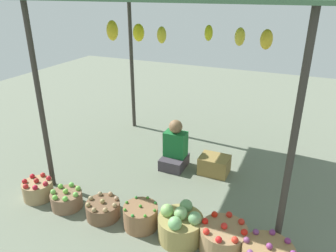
{
  "coord_description": "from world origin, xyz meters",
  "views": [
    {
      "loc": [
        1.57,
        -4.11,
        2.6
      ],
      "look_at": [
        0.0,
        -0.58,
        0.95
      ],
      "focal_mm": 34.45,
      "sensor_mm": 36.0,
      "label": 1
    }
  ],
  "objects_px": {
    "basket_red_apples": "(38,189)",
    "basket_green_chilies": "(141,216)",
    "basket_potatoes": "(103,209)",
    "wooden_crate_near_vendor": "(214,165)",
    "vendor_person": "(175,149)",
    "basket_red_tomatoes": "(223,238)",
    "basket_green_apples": "(67,199)",
    "basket_cabbages": "(181,225)"
  },
  "relations": [
    {
      "from": "basket_red_apples",
      "to": "basket_green_chilies",
      "type": "height_order",
      "value": "basket_green_chilies"
    },
    {
      "from": "basket_potatoes",
      "to": "wooden_crate_near_vendor",
      "type": "xyz_separation_m",
      "value": [
        0.95,
        1.55,
        0.03
      ]
    },
    {
      "from": "basket_potatoes",
      "to": "basket_green_chilies",
      "type": "height_order",
      "value": "basket_green_chilies"
    },
    {
      "from": "basket_green_chilies",
      "to": "vendor_person",
      "type": "bearing_deg",
      "value": 96.99
    },
    {
      "from": "basket_potatoes",
      "to": "basket_red_tomatoes",
      "type": "xyz_separation_m",
      "value": [
        1.49,
        0.07,
        0.04
      ]
    },
    {
      "from": "basket_green_apples",
      "to": "basket_green_chilies",
      "type": "height_order",
      "value": "basket_green_chilies"
    },
    {
      "from": "basket_red_apples",
      "to": "basket_cabbages",
      "type": "distance_m",
      "value": 2.03
    },
    {
      "from": "basket_cabbages",
      "to": "basket_red_tomatoes",
      "type": "height_order",
      "value": "basket_cabbages"
    },
    {
      "from": "basket_red_apples",
      "to": "wooden_crate_near_vendor",
      "type": "distance_m",
      "value": 2.53
    },
    {
      "from": "basket_red_apples",
      "to": "basket_red_tomatoes",
      "type": "distance_m",
      "value": 2.51
    },
    {
      "from": "basket_red_tomatoes",
      "to": "wooden_crate_near_vendor",
      "type": "height_order",
      "value": "basket_red_tomatoes"
    },
    {
      "from": "basket_green_chilies",
      "to": "basket_red_tomatoes",
      "type": "distance_m",
      "value": 0.98
    },
    {
      "from": "basket_potatoes",
      "to": "basket_green_chilies",
      "type": "distance_m",
      "value": 0.51
    },
    {
      "from": "vendor_person",
      "to": "basket_potatoes",
      "type": "relative_size",
      "value": 1.87
    },
    {
      "from": "vendor_person",
      "to": "basket_potatoes",
      "type": "bearing_deg",
      "value": -102.36
    },
    {
      "from": "basket_green_apples",
      "to": "basket_cabbages",
      "type": "xyz_separation_m",
      "value": [
        1.55,
        0.06,
        0.06
      ]
    },
    {
      "from": "vendor_person",
      "to": "wooden_crate_near_vendor",
      "type": "height_order",
      "value": "vendor_person"
    },
    {
      "from": "vendor_person",
      "to": "basket_red_tomatoes",
      "type": "height_order",
      "value": "vendor_person"
    },
    {
      "from": "basket_green_apples",
      "to": "basket_red_tomatoes",
      "type": "height_order",
      "value": "basket_red_tomatoes"
    },
    {
      "from": "basket_green_apples",
      "to": "wooden_crate_near_vendor",
      "type": "bearing_deg",
      "value": 46.43
    },
    {
      "from": "basket_red_apples",
      "to": "basket_green_chilies",
      "type": "xyz_separation_m",
      "value": [
        1.53,
        0.06,
        0.01
      ]
    },
    {
      "from": "basket_potatoes",
      "to": "basket_cabbages",
      "type": "relative_size",
      "value": 0.82
    },
    {
      "from": "basket_red_apples",
      "to": "wooden_crate_near_vendor",
      "type": "relative_size",
      "value": 0.89
    },
    {
      "from": "basket_green_apples",
      "to": "basket_potatoes",
      "type": "xyz_separation_m",
      "value": [
        0.54,
        0.02,
        -0.01
      ]
    },
    {
      "from": "basket_red_tomatoes",
      "to": "basket_red_apples",
      "type": "bearing_deg",
      "value": -177.94
    },
    {
      "from": "vendor_person",
      "to": "basket_green_chilies",
      "type": "bearing_deg",
      "value": -83.01
    },
    {
      "from": "basket_green_chilies",
      "to": "basket_red_tomatoes",
      "type": "bearing_deg",
      "value": 1.6
    },
    {
      "from": "basket_red_apples",
      "to": "basket_potatoes",
      "type": "height_order",
      "value": "basket_red_apples"
    },
    {
      "from": "wooden_crate_near_vendor",
      "to": "vendor_person",
      "type": "bearing_deg",
      "value": -174.88
    },
    {
      "from": "basket_green_chilies",
      "to": "wooden_crate_near_vendor",
      "type": "relative_size",
      "value": 0.93
    },
    {
      "from": "vendor_person",
      "to": "basket_cabbages",
      "type": "height_order",
      "value": "vendor_person"
    },
    {
      "from": "vendor_person",
      "to": "wooden_crate_near_vendor",
      "type": "distance_m",
      "value": 0.65
    },
    {
      "from": "wooden_crate_near_vendor",
      "to": "basket_potatoes",
      "type": "bearing_deg",
      "value": -121.61
    },
    {
      "from": "basket_red_apples",
      "to": "basket_green_apples",
      "type": "xyz_separation_m",
      "value": [
        0.48,
        0.0,
        -0.02
      ]
    },
    {
      "from": "basket_green_apples",
      "to": "basket_potatoes",
      "type": "height_order",
      "value": "basket_green_apples"
    },
    {
      "from": "basket_potatoes",
      "to": "wooden_crate_near_vendor",
      "type": "relative_size",
      "value": 0.95
    },
    {
      "from": "basket_red_apples",
      "to": "basket_potatoes",
      "type": "relative_size",
      "value": 0.94
    },
    {
      "from": "basket_green_apples",
      "to": "basket_red_tomatoes",
      "type": "distance_m",
      "value": 2.03
    },
    {
      "from": "basket_green_chilies",
      "to": "basket_cabbages",
      "type": "height_order",
      "value": "basket_cabbages"
    },
    {
      "from": "basket_red_apples",
      "to": "basket_cabbages",
      "type": "relative_size",
      "value": 0.77
    },
    {
      "from": "basket_green_apples",
      "to": "wooden_crate_near_vendor",
      "type": "xyz_separation_m",
      "value": [
        1.5,
        1.57,
        0.02
      ]
    },
    {
      "from": "basket_green_chilies",
      "to": "wooden_crate_near_vendor",
      "type": "xyz_separation_m",
      "value": [
        0.45,
        1.51,
        0.0
      ]
    }
  ]
}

